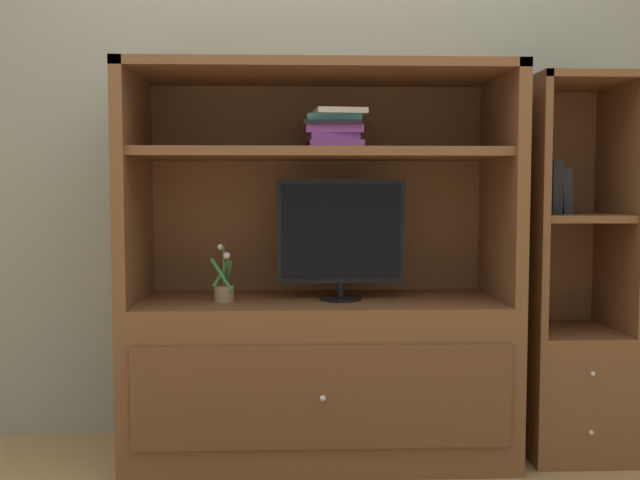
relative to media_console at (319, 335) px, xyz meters
name	(u,v)px	position (x,y,z in m)	size (l,w,h in m)	color
painted_rear_wall	(317,127)	(0.00, 0.34, 0.89)	(6.00, 0.10, 2.80)	gray
media_console	(319,335)	(0.00, 0.00, 0.00)	(1.57, 0.62, 1.61)	brown
tv_monitor	(341,235)	(0.09, -0.03, 0.42)	(0.53, 0.18, 0.50)	black
potted_plant	(224,290)	(-0.39, -0.07, 0.20)	(0.10, 0.13, 0.24)	#8C7251
magazine_stack	(335,130)	(0.06, -0.01, 0.85)	(0.26, 0.36, 0.16)	purple
bookshelf_tall	(570,328)	(1.07, 0.00, 0.02)	(0.42, 0.48, 1.58)	brown
upright_book_row	(552,189)	(0.97, -0.01, 0.61)	(0.13, 0.14, 0.22)	purple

